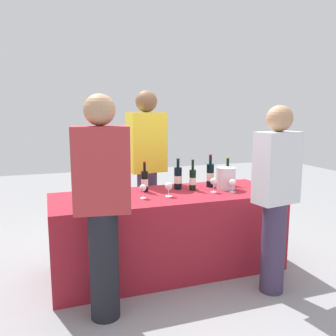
{
  "coord_description": "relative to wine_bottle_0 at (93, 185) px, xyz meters",
  "views": [
    {
      "loc": [
        -1.07,
        -3.08,
        1.54
      ],
      "look_at": [
        0.0,
        0.0,
        1.01
      ],
      "focal_mm": 37.56,
      "sensor_mm": 36.0,
      "label": 1
    }
  ],
  "objects": [
    {
      "name": "wine_glass_5",
      "position": [
        1.3,
        -0.24,
        -0.02
      ],
      "size": [
        0.07,
        0.07,
        0.13
      ],
      "color": "silver",
      "rests_on": "tasting_table"
    },
    {
      "name": "wine_glass_4",
      "position": [
        1.13,
        -0.18,
        -0.01
      ],
      "size": [
        0.07,
        0.07,
        0.14
      ],
      "color": "silver",
      "rests_on": "tasting_table"
    },
    {
      "name": "tasting_table",
      "position": [
        0.69,
        -0.1,
        -0.49
      ],
      "size": [
        2.19,
        0.81,
        0.76
      ],
      "primitive_type": "cube",
      "color": "maroon",
      "rests_on": "ground_plane"
    },
    {
      "name": "wine_bottle_1",
      "position": [
        0.22,
        0.04,
        0.01
      ],
      "size": [
        0.08,
        0.08,
        0.31
      ],
      "color": "black",
      "rests_on": "tasting_table"
    },
    {
      "name": "wine_bottle_6",
      "position": [
        1.42,
        0.08,
        -0.0
      ],
      "size": [
        0.08,
        0.08,
        0.3
      ],
      "color": "black",
      "rests_on": "tasting_table"
    },
    {
      "name": "server_pouring",
      "position": [
        0.66,
        0.53,
        0.09
      ],
      "size": [
        0.43,
        0.28,
        1.76
      ],
      "rotation": [
        0.0,
        0.0,
        3.28
      ],
      "color": "#3F3351",
      "rests_on": "ground_plane"
    },
    {
      "name": "guest_0",
      "position": [
        -0.03,
        -0.72,
        0.03
      ],
      "size": [
        0.43,
        0.28,
        1.66
      ],
      "rotation": [
        0.0,
        0.0,
        -0.15
      ],
      "color": "black",
      "rests_on": "ground_plane"
    },
    {
      "name": "wine_glass_2",
      "position": [
        0.42,
        -0.19,
        -0.02
      ],
      "size": [
        0.06,
        0.06,
        0.13
      ],
      "color": "silver",
      "rests_on": "tasting_table"
    },
    {
      "name": "ground_plane",
      "position": [
        0.69,
        -0.1,
        -0.87
      ],
      "size": [
        12.0,
        12.0,
        0.0
      ],
      "primitive_type": "plane",
      "color": "gray"
    },
    {
      "name": "wine_glass_1",
      "position": [
        0.17,
        -0.26,
        -0.01
      ],
      "size": [
        0.07,
        0.07,
        0.14
      ],
      "color": "silver",
      "rests_on": "tasting_table"
    },
    {
      "name": "wine_bottle_4",
      "position": [
        0.97,
        -0.03,
        -0.0
      ],
      "size": [
        0.07,
        0.07,
        0.31
      ],
      "color": "black",
      "rests_on": "tasting_table"
    },
    {
      "name": "wine_bottle_5",
      "position": [
        1.21,
        0.05,
        0.01
      ],
      "size": [
        0.08,
        0.08,
        0.34
      ],
      "color": "black",
      "rests_on": "tasting_table"
    },
    {
      "name": "guest_1",
      "position": [
        1.39,
        -0.8,
        -0.0
      ],
      "size": [
        0.39,
        0.26,
        1.59
      ],
      "rotation": [
        0.0,
        0.0,
        0.17
      ],
      "color": "#3F3351",
      "rests_on": "ground_plane"
    },
    {
      "name": "wine_glass_0",
      "position": [
        -0.05,
        -0.27,
        -0.01
      ],
      "size": [
        0.07,
        0.07,
        0.14
      ],
      "color": "silver",
      "rests_on": "tasting_table"
    },
    {
      "name": "wine_bottle_0",
      "position": [
        0.0,
        0.0,
        0.0
      ],
      "size": [
        0.07,
        0.07,
        0.31
      ],
      "color": "black",
      "rests_on": "tasting_table"
    },
    {
      "name": "wine_bottle_2",
      "position": [
        0.5,
        0.07,
        -0.0
      ],
      "size": [
        0.07,
        0.07,
        0.3
      ],
      "color": "black",
      "rests_on": "tasting_table"
    },
    {
      "name": "wine_bottle_3",
      "position": [
        0.85,
        0.07,
        0.0
      ],
      "size": [
        0.08,
        0.08,
        0.31
      ],
      "color": "black",
      "rests_on": "tasting_table"
    },
    {
      "name": "wine_glass_3",
      "position": [
        0.66,
        -0.2,
        -0.02
      ],
      "size": [
        0.07,
        0.07,
        0.13
      ],
      "color": "silver",
      "rests_on": "tasting_table"
    },
    {
      "name": "ice_bucket",
      "position": [
        1.31,
        -0.09,
        -0.0
      ],
      "size": [
        0.19,
        0.19,
        0.22
      ],
      "primitive_type": "cylinder",
      "color": "silver",
      "rests_on": "tasting_table"
    }
  ]
}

